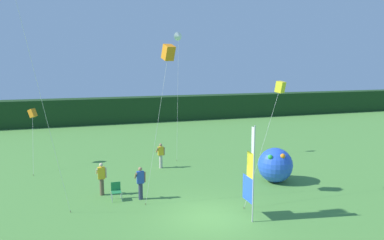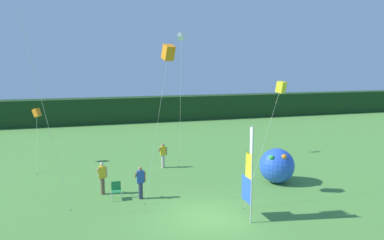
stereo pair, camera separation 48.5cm
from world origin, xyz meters
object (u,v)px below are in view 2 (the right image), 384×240
(kite_orange_box_1, at_px, (168,53))
(kite_orange_box_2, at_px, (37,113))
(banner_flag, at_px, (249,175))
(inflatable_balloon, at_px, (277,166))
(person_far_left, at_px, (140,182))
(kite_white_delta_0, at_px, (182,37))
(kite_yellow_box_3, at_px, (281,88))
(folding_chair, at_px, (116,189))
(person_mid_field, at_px, (163,155))
(person_near_banner, at_px, (102,177))

(kite_orange_box_1, height_order, kite_orange_box_2, kite_orange_box_1)
(banner_flag, height_order, inflatable_balloon, banner_flag)
(person_far_left, bearing_deg, kite_white_delta_0, 61.39)
(banner_flag, xyz_separation_m, kite_yellow_box_3, (2.81, 2.44, 3.60))
(banner_flag, height_order, kite_yellow_box_3, kite_yellow_box_3)
(folding_chair, bearing_deg, kite_white_delta_0, 53.92)
(kite_yellow_box_3, bearing_deg, person_mid_field, 125.09)
(inflatable_balloon, bearing_deg, kite_white_delta_0, 116.15)
(banner_flag, bearing_deg, kite_white_delta_0, 89.46)
(person_near_banner, xyz_separation_m, person_mid_field, (4.11, 3.99, -0.04))
(kite_white_delta_0, relative_size, kite_orange_box_2, 2.34)
(person_far_left, height_order, folding_chair, person_far_left)
(banner_flag, xyz_separation_m, kite_orange_box_2, (-9.92, 12.67, 1.49))
(person_far_left, height_order, kite_yellow_box_3, kite_yellow_box_3)
(kite_orange_box_2, bearing_deg, kite_orange_box_1, -51.29)
(person_far_left, xyz_separation_m, kite_orange_box_1, (1.47, -0.24, 6.48))
(person_mid_field, xyz_separation_m, inflatable_balloon, (5.71, -4.88, 0.13))
(banner_flag, bearing_deg, kite_yellow_box_3, 40.86)
(person_mid_field, bearing_deg, kite_yellow_box_3, -54.91)
(person_near_banner, distance_m, folding_chair, 1.18)
(person_near_banner, distance_m, kite_yellow_box_3, 10.38)
(folding_chair, distance_m, kite_yellow_box_3, 9.85)
(kite_orange_box_1, distance_m, kite_orange_box_2, 12.14)
(kite_white_delta_0, relative_size, kite_yellow_box_3, 1.52)
(kite_white_delta_0, distance_m, kite_orange_box_1, 8.69)
(person_near_banner, relative_size, folding_chair, 1.96)
(kite_white_delta_0, bearing_deg, folding_chair, -126.08)
(person_near_banner, height_order, kite_yellow_box_3, kite_yellow_box_3)
(person_far_left, relative_size, kite_orange_box_1, 0.22)
(kite_yellow_box_3, bearing_deg, person_near_banner, 162.85)
(person_far_left, bearing_deg, kite_orange_box_1, -9.19)
(inflatable_balloon, bearing_deg, kite_orange_box_1, -174.86)
(person_near_banner, bearing_deg, kite_white_delta_0, 47.26)
(inflatable_balloon, relative_size, kite_white_delta_0, 0.23)
(person_far_left, relative_size, folding_chair, 1.91)
(person_far_left, height_order, kite_orange_box_2, kite_orange_box_2)
(person_mid_field, height_order, inflatable_balloon, inflatable_balloon)
(kite_white_delta_0, bearing_deg, banner_flag, -90.54)
(inflatable_balloon, xyz_separation_m, folding_chair, (-9.18, -0.01, -0.50))
(person_near_banner, height_order, kite_white_delta_0, kite_white_delta_0)
(person_mid_field, height_order, kite_orange_box_2, kite_orange_box_2)
(inflatable_balloon, distance_m, kite_yellow_box_3, 5.09)
(kite_orange_box_2, bearing_deg, banner_flag, -51.96)
(kite_white_delta_0, height_order, kite_orange_box_1, kite_white_delta_0)
(person_mid_field, height_order, kite_orange_box_1, kite_orange_box_1)
(banner_flag, distance_m, kite_orange_box_2, 16.16)
(kite_white_delta_0, distance_m, kite_orange_box_2, 11.32)
(person_near_banner, distance_m, kite_orange_box_1, 7.40)
(inflatable_balloon, relative_size, kite_yellow_box_3, 0.35)
(banner_flag, relative_size, person_mid_field, 2.58)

